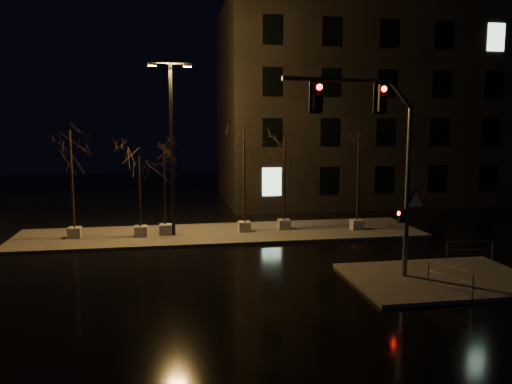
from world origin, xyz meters
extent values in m
plane|color=black|center=(0.00, 0.00, 0.00)|extent=(90.00, 90.00, 0.00)
cube|color=#4E4A46|center=(0.00, 6.00, 0.07)|extent=(22.00, 5.00, 0.15)
cube|color=#4E4A46|center=(7.50, -3.50, 0.07)|extent=(7.00, 5.00, 0.15)
cube|color=black|center=(14.00, 18.00, 7.50)|extent=(25.00, 12.00, 15.00)
cube|color=#A2A097|center=(-7.71, 6.00, 0.43)|extent=(0.65, 0.65, 0.55)
cylinder|color=black|center=(-7.71, 6.00, 3.22)|extent=(0.11, 0.11, 5.03)
cube|color=#A2A097|center=(-4.32, 5.76, 0.43)|extent=(0.65, 0.65, 0.55)
cylinder|color=black|center=(-4.32, 5.76, 2.54)|extent=(0.11, 0.11, 3.68)
cube|color=#A2A097|center=(-3.04, 6.04, 0.43)|extent=(0.65, 0.65, 0.55)
cylinder|color=black|center=(-3.04, 6.04, 2.81)|extent=(0.11, 0.11, 4.22)
cube|color=#A2A097|center=(1.25, 6.06, 0.43)|extent=(0.65, 0.65, 0.55)
cylinder|color=black|center=(1.25, 6.06, 3.24)|extent=(0.11, 0.11, 5.07)
cube|color=#A2A097|center=(3.54, 6.27, 0.43)|extent=(0.65, 0.65, 0.55)
cylinder|color=black|center=(3.54, 6.27, 2.97)|extent=(0.11, 0.11, 4.54)
cube|color=#A2A097|center=(7.58, 5.53, 0.43)|extent=(0.65, 0.65, 0.55)
cylinder|color=black|center=(7.58, 5.53, 3.17)|extent=(0.11, 0.11, 4.94)
cylinder|color=#5C5F64|center=(6.21, -3.07, 3.39)|extent=(0.19, 0.19, 6.48)
cylinder|color=#5C5F64|center=(3.19, -3.60, 7.54)|extent=(4.28, 0.90, 0.15)
cube|color=black|center=(4.93, -3.30, 6.95)|extent=(0.36, 0.29, 0.97)
cube|color=black|center=(2.38, -3.75, 6.95)|extent=(0.36, 0.29, 0.97)
cube|color=black|center=(5.98, -3.11, 2.53)|extent=(0.27, 0.23, 0.49)
cone|color=red|center=(6.54, -3.07, 3.07)|extent=(1.11, 0.23, 1.12)
sphere|color=#FF0C07|center=(6.21, -3.07, 7.27)|extent=(0.19, 0.19, 0.19)
cylinder|color=black|center=(-2.61, 5.84, 4.64)|extent=(0.18, 0.18, 8.99)
cylinder|color=black|center=(-2.61, 5.84, 9.14)|extent=(1.98, 0.27, 0.09)
cube|color=#FF9E32|center=(-3.50, 5.75, 9.00)|extent=(0.47, 0.29, 0.18)
cube|color=#FF9E32|center=(-1.71, 5.92, 9.00)|extent=(0.47, 0.29, 0.18)
cylinder|color=#5C5F64|center=(9.04, -1.31, 0.55)|extent=(0.04, 0.04, 0.80)
cylinder|color=#5C5F64|center=(10.96, -1.69, 0.55)|extent=(0.04, 0.04, 0.80)
cylinder|color=#5C5F64|center=(10.00, -1.50, 1.00)|extent=(1.93, 0.41, 0.04)
cylinder|color=#5C5F64|center=(10.00, -1.50, 0.64)|extent=(1.93, 0.41, 0.04)
cylinder|color=#5C5F64|center=(7.22, -5.99, 0.58)|extent=(0.05, 0.05, 0.85)
cylinder|color=#5C5F64|center=(6.59, -4.20, 0.58)|extent=(0.05, 0.05, 0.85)
cylinder|color=#5C5F64|center=(6.91, -5.09, 1.05)|extent=(0.67, 1.80, 0.04)
cylinder|color=#5C5F64|center=(6.91, -5.09, 0.67)|extent=(0.67, 1.80, 0.04)
camera|label=1|loc=(-2.70, -20.69, 5.96)|focal=35.00mm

